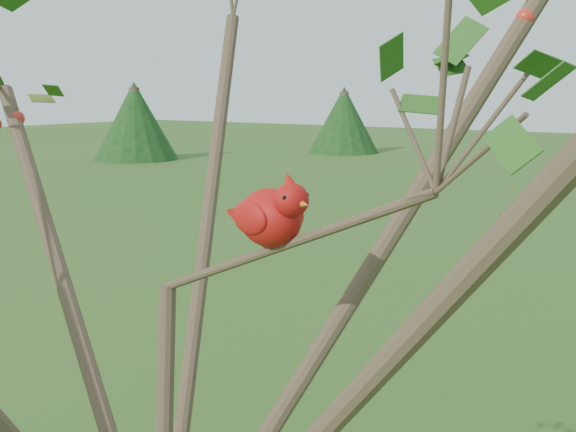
# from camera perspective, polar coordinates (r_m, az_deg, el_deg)

# --- Properties ---
(crabapple_tree) EXTENTS (2.35, 2.05, 2.95)m
(crabapple_tree) POSITION_cam_1_polar(r_m,az_deg,el_deg) (1.34, -11.07, -0.08)
(crabapple_tree) COLOR #463425
(crabapple_tree) RESTS_ON ground
(cardinal) EXTENTS (0.22, 0.13, 0.15)m
(cardinal) POSITION_cam_1_polar(r_m,az_deg,el_deg) (1.27, -1.21, 0.07)
(cardinal) COLOR red
(cardinal) RESTS_ON ground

